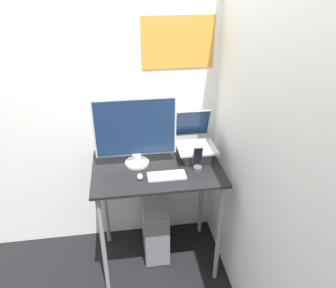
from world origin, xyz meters
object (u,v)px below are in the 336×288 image
laptop (195,147)px  cell_phone (198,162)px  computer_tower (155,226)px  keyboard (167,176)px  mouse (140,177)px  monitor (136,133)px

laptop → cell_phone: (-0.02, -0.16, -0.03)m
laptop → computer_tower: bearing=174.4°
cell_phone → keyboard: bearing=-164.5°
mouse → computer_tower: mouse is taller
laptop → monitor: 0.47m
laptop → mouse: (-0.44, -0.22, -0.07)m
laptop → computer_tower: size_ratio=0.71×
laptop → computer_tower: 0.83m
cell_phone → computer_tower: cell_phone is taller
monitor → keyboard: size_ratio=2.20×
laptop → keyboard: size_ratio=1.30×
keyboard → computer_tower: keyboard is taller
mouse → keyboard: bearing=-1.7°
laptop → monitor: monitor is taller
monitor → keyboard: 0.37m
computer_tower → mouse: bearing=-114.7°
mouse → cell_phone: bearing=8.1°
mouse → computer_tower: 0.75m
mouse → cell_phone: cell_phone is taller
monitor → cell_phone: monitor is taller
computer_tower → monitor: bearing=-154.5°
cell_phone → computer_tower: size_ratio=0.37×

